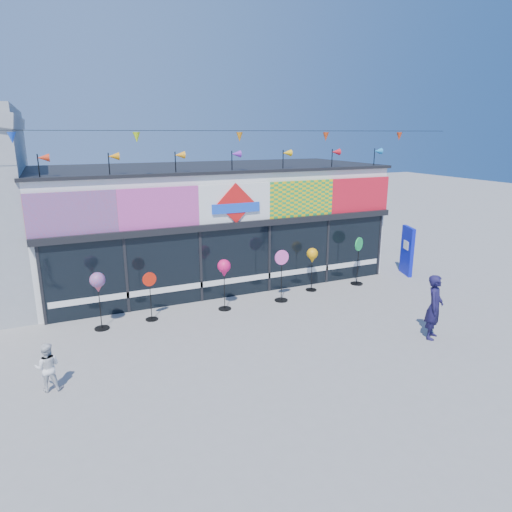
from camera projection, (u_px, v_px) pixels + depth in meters
ground at (283, 336)px, 12.18m from camera, size 80.00×80.00×0.00m
kite_shop at (210, 222)px, 16.88m from camera, size 16.00×5.70×5.31m
blue_sign at (407, 251)px, 17.27m from camera, size 0.43×0.91×1.84m
spinner_0 at (98, 284)px, 12.26m from camera, size 0.41×0.41×1.63m
spinner_1 at (150, 295)px, 13.03m from camera, size 0.40×0.36×1.43m
spinner_2 at (224, 270)px, 13.68m from camera, size 0.40×0.40×1.58m
spinner_3 at (281, 274)px, 14.49m from camera, size 0.47×0.43×1.68m
spinner_4 at (312, 257)px, 15.38m from camera, size 0.38×0.38×1.50m
spinner_5 at (358, 260)px, 16.10m from camera, size 0.46×0.44×1.72m
adult_man at (434, 307)px, 11.85m from camera, size 0.75×0.70×1.72m
child at (47, 367)px, 9.48m from camera, size 0.56×0.38×1.05m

